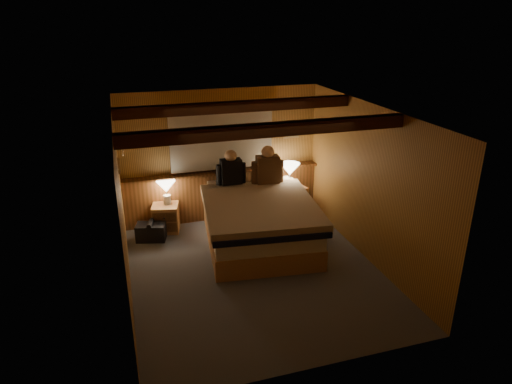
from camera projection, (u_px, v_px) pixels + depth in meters
name	position (u px, v px, depth m)	size (l,w,h in m)	color
floor	(255.00, 271.00, 6.84)	(4.20, 4.20, 0.00)	slate
ceiling	(255.00, 112.00, 5.95)	(4.20, 4.20, 0.00)	#C08348
wall_back	(221.00, 155.00, 8.26)	(3.60, 3.60, 0.00)	gold
wall_left	(122.00, 213.00, 5.91)	(4.20, 4.20, 0.00)	gold
wall_right	(369.00, 184.00, 6.89)	(4.20, 4.20, 0.00)	gold
wall_front	(316.00, 274.00, 4.53)	(3.60, 3.60, 0.00)	gold
wainscot	(223.00, 193.00, 8.47)	(3.60, 0.23, 0.94)	brown
curtain_window	(222.00, 139.00, 8.08)	(2.18, 0.09, 1.11)	#411D10
ceiling_beams	(252.00, 117.00, 6.12)	(3.60, 1.65, 0.16)	#411D10
coat_rail	(121.00, 146.00, 7.16)	(0.05, 0.55, 0.24)	silver
framed_print	(292.00, 132.00, 8.48)	(0.30, 0.04, 0.25)	tan
bed	(259.00, 221.00, 7.53)	(1.99, 2.46, 0.78)	tan
nightstand_left	(166.00, 218.00, 8.02)	(0.52, 0.49, 0.49)	tan
nightstand_right	(290.00, 201.00, 8.60)	(0.62, 0.58, 0.59)	tan
lamp_left	(166.00, 188.00, 7.88)	(0.33, 0.33, 0.43)	silver
lamp_right	(290.00, 171.00, 8.34)	(0.36, 0.36, 0.47)	silver
person_left	(231.00, 170.00, 8.03)	(0.54, 0.22, 0.65)	black
person_right	(268.00, 168.00, 8.08)	(0.58, 0.26, 0.71)	#513520
duffel_bag	(151.00, 232.00, 7.73)	(0.54, 0.41, 0.35)	black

